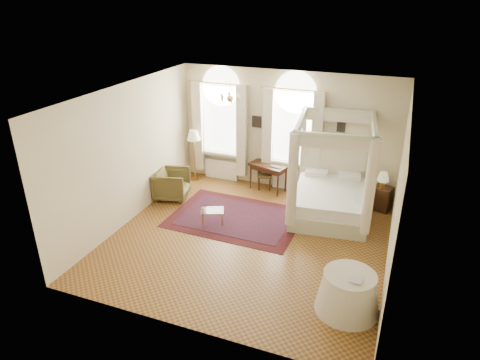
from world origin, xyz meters
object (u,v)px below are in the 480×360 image
Objects in this scene: side_table at (348,293)px; stool at (265,176)px; writing_desk at (268,168)px; nightstand at (382,198)px; canopy_bed at (330,195)px; coffee_table at (212,211)px; armchair at (172,184)px; floor_lamp at (194,138)px.

stool is at bearing 124.34° from side_table.
writing_desk reaches higher than stool.
stool is 0.45× the size of side_table.
stool is (-3.19, 0.13, 0.07)m from nightstand.
nightstand is (1.20, 0.79, -0.25)m from canopy_bed.
stool reaches higher than coffee_table.
coffee_table is at bearing -103.08° from stool.
nightstand is 3.20m from stool.
writing_desk is 5.08m from side_table.
armchair is at bearing -172.60° from canopy_bed.
nightstand is at bearing 30.79° from coffee_table.
armchair is at bearing 150.61° from coffee_table.
canopy_bed is at bearing -146.62° from nightstand.
stool is (-2.00, 0.92, -0.17)m from canopy_bed.
coffee_table is 2.90m from floor_lamp.
stool is at bearing 155.31° from canopy_bed.
nightstand is 0.41× the size of floor_lamp.
nightstand is at bearing -90.60° from armchair.
floor_lamp is at bearing -15.80° from armchair.
writing_desk is (-1.88, 0.87, 0.10)m from canopy_bed.
floor_lamp reaches higher than stool.
stool is at bearing 3.39° from floor_lamp.
coffee_table is (-3.74, -2.23, 0.02)m from nightstand.
armchair reaches higher than stool.
floor_lamp is (-1.57, 2.23, 0.97)m from coffee_table.
canopy_bed is 3.98× the size of nightstand.
side_table is at bearing -56.47° from writing_desk.
coffee_table is (-0.55, -2.36, -0.05)m from stool.
stool is 2.31m from floor_lamp.
canopy_bed is at bearing -10.89° from floor_lamp.
floor_lamp reaches higher than armchair.
armchair is 1.84m from coffee_table.
canopy_bed reaches higher than stool.
nightstand is 0.56× the size of side_table.
side_table is (2.80, -4.23, -0.29)m from writing_desk.
side_table is at bearing -74.57° from canopy_bed.
stool is at bearing 157.77° from writing_desk.
writing_desk reaches higher than coffee_table.
coffee_table is at bearing -150.48° from canopy_bed.
armchair reaches higher than writing_desk.
armchair is 0.58× the size of floor_lamp.
coffee_table is at bearing -106.12° from writing_desk.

